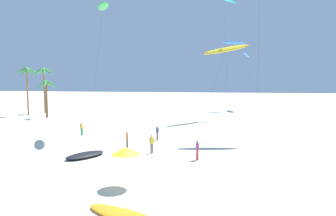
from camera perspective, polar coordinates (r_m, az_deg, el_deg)
The scene contains 14 objects.
palm_tree_0 at distance 62.69m, azimuth -25.10°, elevation 5.78°, with size 4.36×4.40×9.10m.
palm_tree_1 at distance 65.56m, azimuth -22.44°, elevation 5.94°, with size 4.87×4.72×9.17m.
palm_tree_2 at distance 57.25m, azimuth -22.05°, elevation 3.60°, with size 4.63×4.52×6.66m.
flying_kite_0 at distance 69.91m, azimuth 12.26°, elevation 11.98°, with size 5.91×9.20×15.55m.
flying_kite_1 at distance 70.86m, azimuth 14.54°, elevation 9.67°, with size 2.54×10.40×13.36m.
flying_kite_4 at distance 52.97m, azimuth 10.79°, elevation 10.79°, with size 7.97×5.78×12.99m.
flying_kite_5 at distance 38.98m, azimuth -12.21°, elevation 18.26°, with size 3.73×5.28×16.13m.
grounded_kite_1 at distance 27.42m, azimuth -15.38°, elevation -8.54°, with size 3.37×4.03×0.40m.
person_foreground_walker at distance 37.84m, azimuth -16.01°, elevation -3.65°, with size 0.31×0.47×1.66m.
person_near_left at distance 29.69m, azimuth -7.75°, elevation -5.91°, with size 0.31×0.47×1.68m.
person_near_right at distance 27.69m, azimuth -3.10°, elevation -6.61°, with size 0.38×0.39×1.75m.
person_mid_field at distance 25.56m, azimuth 5.57°, elevation -7.72°, with size 0.33×0.44×1.69m.
person_far_watcher at distance 33.57m, azimuth -2.01°, elevation -4.56°, with size 0.42×0.35×1.67m.
beach_umbrella at distance 19.18m, azimuth -8.01°, elevation -8.00°, with size 1.80×1.80×2.52m.
Camera 1 is at (2.34, -8.70, 6.71)m, focal length 32.25 mm.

